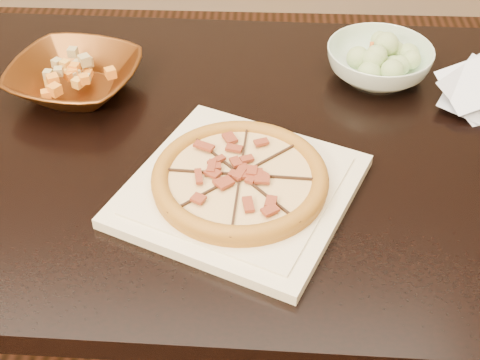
{
  "coord_description": "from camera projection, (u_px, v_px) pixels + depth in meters",
  "views": [
    {
      "loc": [
        0.3,
        -0.79,
        1.44
      ],
      "look_at": [
        0.27,
        -0.04,
        0.78
      ],
      "focal_mm": 50.0,
      "sensor_mm": 36.0,
      "label": 1
    }
  ],
  "objects": [
    {
      "name": "dining_table",
      "position": [
        189.0,
        187.0,
        1.2
      ],
      "size": [
        1.3,
        0.85,
        0.75
      ],
      "color": "black",
      "rests_on": "floor"
    },
    {
      "name": "pizza",
      "position": [
        240.0,
        178.0,
        0.99
      ],
      "size": [
        0.26,
        0.26,
        0.03
      ],
      "color": "#B28128",
      "rests_on": "plate"
    },
    {
      "name": "bronze_bowl",
      "position": [
        75.0,
        78.0,
        1.21
      ],
      "size": [
        0.27,
        0.27,
        0.06
      ],
      "primitive_type": "imported",
      "rotation": [
        0.0,
        0.0,
        -0.22
      ],
      "color": "brown",
      "rests_on": "dining_table"
    },
    {
      "name": "mixed_dish",
      "position": [
        71.0,
        58.0,
        1.18
      ],
      "size": [
        0.12,
        0.11,
        0.03
      ],
      "color": "tan",
      "rests_on": "bronze_bowl"
    },
    {
      "name": "plate",
      "position": [
        240.0,
        190.0,
        1.01
      ],
      "size": [
        0.42,
        0.42,
        0.02
      ],
      "color": "#F4EEC6",
      "rests_on": "dining_table"
    },
    {
      "name": "salad_bowl",
      "position": [
        379.0,
        63.0,
        1.24
      ],
      "size": [
        0.23,
        0.23,
        0.06
      ],
      "primitive_type": "imported",
      "rotation": [
        0.0,
        0.0,
        0.22
      ],
      "color": "white",
      "rests_on": "dining_table"
    },
    {
      "name": "salad",
      "position": [
        382.0,
        40.0,
        1.21
      ],
      "size": [
        0.11,
        0.1,
        0.04
      ],
      "color": "beige",
      "rests_on": "salad_bowl"
    },
    {
      "name": "cling_film",
      "position": [
        480.0,
        93.0,
        1.18
      ],
      "size": [
        0.22,
        0.2,
        0.05
      ],
      "primitive_type": null,
      "rotation": [
        0.0,
        0.0,
        0.37
      ],
      "color": "white",
      "rests_on": "dining_table"
    }
  ]
}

